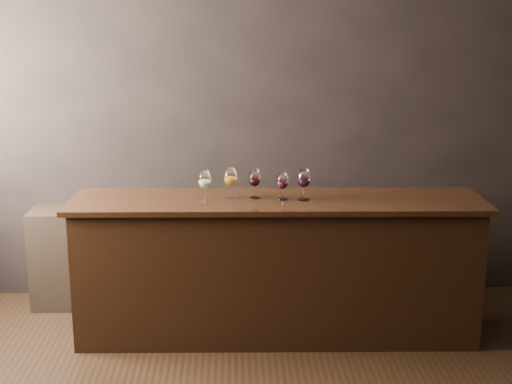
{
  "coord_description": "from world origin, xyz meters",
  "views": [
    {
      "loc": [
        0.03,
        -3.3,
        2.22
      ],
      "look_at": [
        0.19,
        1.41,
        1.05
      ],
      "focal_mm": 50.0,
      "sensor_mm": 36.0,
      "label": 1
    }
  ],
  "objects_px": {
    "glass_red_b": "(283,182)",
    "glass_white": "(205,181)",
    "back_bar_shelf": "(172,256)",
    "glass_amber": "(231,178)",
    "glass_red_a": "(255,179)",
    "glass_red_c": "(304,179)",
    "bar_counter": "(276,270)"
  },
  "relations": [
    {
      "from": "glass_white",
      "to": "glass_amber",
      "type": "bearing_deg",
      "value": 14.79
    },
    {
      "from": "bar_counter",
      "to": "glass_red_c",
      "type": "distance_m",
      "value": 0.69
    },
    {
      "from": "bar_counter",
      "to": "glass_red_c",
      "type": "relative_size",
      "value": 12.79
    },
    {
      "from": "back_bar_shelf",
      "to": "glass_red_c",
      "type": "height_order",
      "value": "glass_red_c"
    },
    {
      "from": "back_bar_shelf",
      "to": "glass_amber",
      "type": "xyz_separation_m",
      "value": [
        0.47,
        -0.59,
        0.76
      ]
    },
    {
      "from": "glass_red_b",
      "to": "glass_red_c",
      "type": "relative_size",
      "value": 0.87
    },
    {
      "from": "glass_red_b",
      "to": "glass_red_c",
      "type": "bearing_deg",
      "value": -6.04
    },
    {
      "from": "glass_red_c",
      "to": "glass_red_a",
      "type": "bearing_deg",
      "value": 168.38
    },
    {
      "from": "back_bar_shelf",
      "to": "glass_red_b",
      "type": "xyz_separation_m",
      "value": [
        0.82,
        -0.63,
        0.74
      ]
    },
    {
      "from": "bar_counter",
      "to": "glass_white",
      "type": "height_order",
      "value": "glass_white"
    },
    {
      "from": "bar_counter",
      "to": "glass_amber",
      "type": "relative_size",
      "value": 12.89
    },
    {
      "from": "glass_amber",
      "to": "glass_white",
      "type": "bearing_deg",
      "value": -165.21
    },
    {
      "from": "glass_red_c",
      "to": "bar_counter",
      "type": "bearing_deg",
      "value": 170.19
    },
    {
      "from": "bar_counter",
      "to": "glass_red_c",
      "type": "height_order",
      "value": "glass_red_c"
    },
    {
      "from": "glass_white",
      "to": "bar_counter",
      "type": "bearing_deg",
      "value": 2.05
    },
    {
      "from": "glass_amber",
      "to": "glass_red_a",
      "type": "xyz_separation_m",
      "value": [
        0.17,
        0.01,
        -0.01
      ]
    },
    {
      "from": "glass_red_b",
      "to": "glass_white",
      "type": "bearing_deg",
      "value": -179.83
    },
    {
      "from": "back_bar_shelf",
      "to": "glass_red_c",
      "type": "xyz_separation_m",
      "value": [
        0.97,
        -0.65,
        0.76
      ]
    },
    {
      "from": "glass_amber",
      "to": "glass_red_b",
      "type": "height_order",
      "value": "glass_amber"
    },
    {
      "from": "glass_amber",
      "to": "glass_red_c",
      "type": "height_order",
      "value": "glass_red_c"
    },
    {
      "from": "glass_red_b",
      "to": "glass_red_a",
      "type": "bearing_deg",
      "value": 164.25
    },
    {
      "from": "glass_white",
      "to": "glass_amber",
      "type": "xyz_separation_m",
      "value": [
        0.17,
        0.05,
        0.01
      ]
    },
    {
      "from": "glass_red_a",
      "to": "back_bar_shelf",
      "type": "bearing_deg",
      "value": 137.64
    },
    {
      "from": "bar_counter",
      "to": "glass_red_c",
      "type": "xyz_separation_m",
      "value": [
        0.18,
        -0.03,
        0.66
      ]
    },
    {
      "from": "glass_red_a",
      "to": "glass_white",
      "type": "bearing_deg",
      "value": -170.89
    },
    {
      "from": "back_bar_shelf",
      "to": "glass_red_b",
      "type": "distance_m",
      "value": 1.27
    },
    {
      "from": "bar_counter",
      "to": "glass_white",
      "type": "relative_size",
      "value": 13.59
    },
    {
      "from": "glass_red_b",
      "to": "glass_red_c",
      "type": "height_order",
      "value": "glass_red_c"
    },
    {
      "from": "glass_white",
      "to": "glass_red_a",
      "type": "height_order",
      "value": "same"
    },
    {
      "from": "bar_counter",
      "to": "glass_amber",
      "type": "xyz_separation_m",
      "value": [
        -0.32,
        0.03,
        0.66
      ]
    },
    {
      "from": "glass_red_a",
      "to": "glass_red_b",
      "type": "height_order",
      "value": "glass_red_a"
    },
    {
      "from": "back_bar_shelf",
      "to": "glass_red_b",
      "type": "height_order",
      "value": "glass_red_b"
    }
  ]
}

